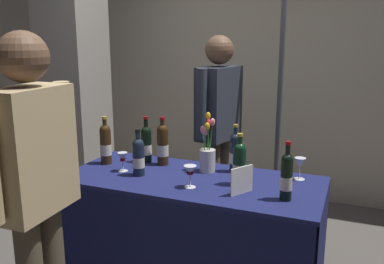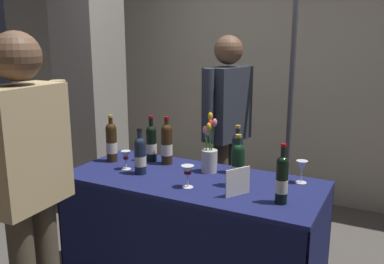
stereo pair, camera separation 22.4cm
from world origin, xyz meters
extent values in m
cube|color=#B2A893|center=(0.00, 1.89, 1.35)|extent=(7.72, 0.12, 2.70)
cube|color=gray|center=(-1.50, 0.81, 1.46)|extent=(0.48, 0.48, 2.93)
cube|color=#191E51|center=(0.00, 0.00, 0.73)|extent=(1.62, 0.72, 0.02)
cube|color=#141942|center=(0.00, -0.35, 0.36)|extent=(1.62, 0.01, 0.72)
cube|color=#141942|center=(0.00, 0.35, 0.36)|extent=(1.62, 0.01, 0.72)
cube|color=#141942|center=(-0.81, 0.00, 0.36)|extent=(0.01, 0.72, 0.72)
cube|color=#141942|center=(0.81, 0.00, 0.36)|extent=(0.01, 0.72, 0.72)
cylinder|color=#192333|center=(-0.34, -0.08, 0.85)|extent=(0.08, 0.08, 0.21)
sphere|color=#192333|center=(-0.34, -0.08, 0.95)|extent=(0.07, 0.07, 0.07)
cylinder|color=#192333|center=(-0.34, -0.08, 0.99)|extent=(0.03, 0.03, 0.08)
cylinder|color=black|center=(-0.34, -0.08, 1.04)|extent=(0.03, 0.03, 0.02)
cylinder|color=beige|center=(-0.34, -0.08, 0.83)|extent=(0.08, 0.08, 0.07)
cylinder|color=#38230F|center=(-0.30, 0.19, 0.87)|extent=(0.08, 0.08, 0.25)
sphere|color=#38230F|center=(-0.30, 0.19, 0.99)|extent=(0.08, 0.08, 0.08)
cylinder|color=#38230F|center=(-0.30, 0.19, 1.03)|extent=(0.03, 0.03, 0.07)
cylinder|color=maroon|center=(-0.30, 0.19, 1.08)|extent=(0.03, 0.03, 0.02)
cylinder|color=beige|center=(-0.30, 0.19, 0.85)|extent=(0.08, 0.08, 0.08)
cylinder|color=black|center=(0.61, -0.14, 0.86)|extent=(0.06, 0.06, 0.23)
sphere|color=black|center=(0.61, -0.14, 0.98)|extent=(0.06, 0.06, 0.06)
cylinder|color=black|center=(0.61, -0.14, 1.02)|extent=(0.03, 0.03, 0.08)
cylinder|color=maroon|center=(0.61, -0.14, 1.07)|extent=(0.03, 0.03, 0.02)
cylinder|color=beige|center=(0.61, -0.14, 0.84)|extent=(0.07, 0.07, 0.07)
cylinder|color=black|center=(-0.43, 0.20, 0.86)|extent=(0.08, 0.08, 0.22)
sphere|color=black|center=(-0.43, 0.20, 0.97)|extent=(0.07, 0.07, 0.07)
cylinder|color=black|center=(-0.43, 0.20, 1.01)|extent=(0.03, 0.03, 0.09)
cylinder|color=maroon|center=(-0.43, 0.20, 1.07)|extent=(0.03, 0.03, 0.02)
cylinder|color=beige|center=(-0.43, 0.20, 0.84)|extent=(0.08, 0.08, 0.07)
cylinder|color=black|center=(0.31, 0.00, 0.86)|extent=(0.08, 0.08, 0.22)
sphere|color=black|center=(0.31, 0.00, 0.97)|extent=(0.08, 0.08, 0.08)
cylinder|color=black|center=(0.31, 0.00, 1.01)|extent=(0.03, 0.03, 0.08)
cylinder|color=#B7932D|center=(0.31, 0.00, 1.06)|extent=(0.04, 0.04, 0.02)
cylinder|color=beige|center=(0.31, 0.00, 0.84)|extent=(0.08, 0.08, 0.07)
cylinder|color=#38230F|center=(-0.68, 0.06, 0.87)|extent=(0.08, 0.08, 0.24)
sphere|color=#38230F|center=(-0.68, 0.06, 0.99)|extent=(0.08, 0.08, 0.08)
cylinder|color=#38230F|center=(-0.68, 0.06, 1.03)|extent=(0.03, 0.03, 0.08)
cylinder|color=#B7932D|center=(-0.68, 0.06, 1.08)|extent=(0.03, 0.03, 0.02)
cylinder|color=beige|center=(-0.68, 0.06, 0.85)|extent=(0.08, 0.08, 0.08)
cylinder|color=#192333|center=(0.21, 0.23, 0.86)|extent=(0.07, 0.07, 0.22)
sphere|color=#192333|center=(0.21, 0.23, 0.97)|extent=(0.07, 0.07, 0.07)
cylinder|color=#192333|center=(0.21, 0.23, 1.01)|extent=(0.03, 0.03, 0.08)
cylinder|color=#B7932D|center=(0.21, 0.23, 1.06)|extent=(0.03, 0.03, 0.02)
cylinder|color=beige|center=(0.21, 0.23, 0.84)|extent=(0.07, 0.07, 0.07)
cylinder|color=silver|center=(0.63, 0.23, 0.75)|extent=(0.07, 0.07, 0.00)
cylinder|color=silver|center=(0.63, 0.23, 0.79)|extent=(0.01, 0.01, 0.07)
cone|color=silver|center=(0.63, 0.23, 0.86)|extent=(0.07, 0.07, 0.06)
cylinder|color=silver|center=(0.05, -0.16, 0.75)|extent=(0.07, 0.07, 0.00)
cylinder|color=silver|center=(0.05, -0.16, 0.79)|extent=(0.01, 0.01, 0.08)
cone|color=silver|center=(0.05, -0.16, 0.85)|extent=(0.08, 0.08, 0.06)
cylinder|color=#590C19|center=(0.05, -0.16, 0.84)|extent=(0.04, 0.04, 0.01)
cylinder|color=silver|center=(-0.48, -0.04, 0.75)|extent=(0.06, 0.06, 0.00)
cylinder|color=silver|center=(-0.48, -0.04, 0.78)|extent=(0.01, 0.01, 0.06)
cone|color=silver|center=(-0.48, -0.04, 0.84)|extent=(0.07, 0.07, 0.06)
cylinder|color=#590C19|center=(-0.48, -0.04, 0.83)|extent=(0.04, 0.04, 0.02)
cylinder|color=silver|center=(0.04, 0.17, 0.82)|extent=(0.11, 0.11, 0.15)
cylinder|color=#38722D|center=(0.04, 0.18, 0.95)|extent=(0.02, 0.02, 0.25)
ellipsoid|color=red|center=(0.05, 0.17, 1.07)|extent=(0.03, 0.03, 0.05)
cylinder|color=#38722D|center=(0.01, 0.18, 0.92)|extent=(0.04, 0.02, 0.20)
ellipsoid|color=pink|center=(0.00, 0.19, 1.02)|extent=(0.03, 0.03, 0.05)
cylinder|color=#38722D|center=(0.04, 0.18, 0.97)|extent=(0.01, 0.02, 0.30)
ellipsoid|color=gold|center=(0.04, 0.18, 1.12)|extent=(0.03, 0.03, 0.05)
cylinder|color=#38722D|center=(0.06, 0.18, 0.95)|extent=(0.03, 0.01, 0.26)
ellipsoid|color=pink|center=(0.07, 0.18, 1.08)|extent=(0.03, 0.03, 0.05)
cylinder|color=#38722D|center=(0.03, 0.15, 0.92)|extent=(0.01, 0.02, 0.20)
ellipsoid|color=pink|center=(0.03, 0.16, 1.02)|extent=(0.03, 0.03, 0.05)
cylinder|color=#38722D|center=(0.05, 0.16, 0.94)|extent=(0.02, 0.05, 0.24)
ellipsoid|color=gold|center=(0.05, 0.14, 1.06)|extent=(0.03, 0.03, 0.05)
cube|color=silver|center=(0.36, -0.14, 0.83)|extent=(0.09, 0.15, 0.16)
cylinder|color=#4C4233|center=(-0.08, 0.86, 0.41)|extent=(0.12, 0.12, 0.82)
cylinder|color=#4C4233|center=(-0.11, 0.71, 0.41)|extent=(0.12, 0.12, 0.82)
cube|color=#2D333D|center=(-0.09, 0.79, 1.11)|extent=(0.29, 0.43, 0.58)
sphere|color=brown|center=(-0.09, 0.79, 1.52)|extent=(0.22, 0.22, 0.22)
cylinder|color=#2D333D|center=(-0.04, 1.02, 1.13)|extent=(0.08, 0.08, 0.53)
cylinder|color=#2D333D|center=(-0.15, 0.55, 1.13)|extent=(0.08, 0.08, 0.53)
cube|color=tan|center=(-0.42, -0.89, 1.11)|extent=(0.23, 0.41, 0.58)
sphere|color=brown|center=(-0.42, -0.89, 1.53)|extent=(0.23, 0.23, 0.23)
cylinder|color=tan|center=(-0.43, -0.65, 1.14)|extent=(0.08, 0.08, 0.54)
cylinder|color=#47474C|center=(0.34, 1.05, 1.13)|extent=(0.04, 0.04, 2.27)
camera|label=1|loc=(0.93, -2.28, 1.61)|focal=38.32mm
camera|label=2|loc=(1.13, -2.18, 1.61)|focal=38.32mm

